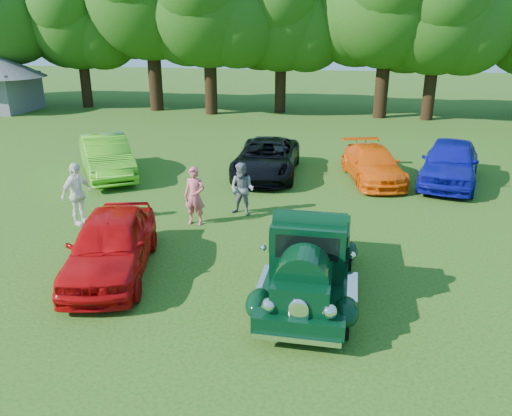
% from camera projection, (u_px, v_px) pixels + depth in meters
% --- Properties ---
extents(ground, '(120.00, 120.00, 0.00)m').
position_uv_depth(ground, '(256.00, 284.00, 11.42)').
color(ground, '#214710').
rests_on(ground, ground).
extents(hero_pickup, '(2.15, 4.62, 1.81)m').
position_uv_depth(hero_pickup, '(309.00, 261.00, 10.78)').
color(hero_pickup, black).
rests_on(hero_pickup, ground).
extents(red_convertible, '(2.76, 4.63, 1.48)m').
position_uv_depth(red_convertible, '(111.00, 244.00, 11.71)').
color(red_convertible, '#B9070A').
rests_on(red_convertible, ground).
extents(back_car_lime, '(4.00, 4.82, 1.55)m').
position_uv_depth(back_car_lime, '(106.00, 157.00, 19.40)').
color(back_car_lime, '#46AE17').
rests_on(back_car_lime, ground).
extents(back_car_black, '(2.56, 5.14, 1.40)m').
position_uv_depth(back_car_black, '(267.00, 158.00, 19.51)').
color(back_car_black, black).
rests_on(back_car_black, ground).
extents(back_car_orange, '(2.72, 4.63, 1.26)m').
position_uv_depth(back_car_orange, '(373.00, 164.00, 18.89)').
color(back_car_orange, '#F65A08').
rests_on(back_car_orange, ground).
extents(back_car_blue, '(2.94, 5.11, 1.64)m').
position_uv_depth(back_car_blue, '(450.00, 162.00, 18.46)').
color(back_car_blue, '#0D0F95').
rests_on(back_car_blue, ground).
extents(spectator_pink, '(0.65, 0.45, 1.74)m').
position_uv_depth(spectator_pink, '(195.00, 196.00, 14.59)').
color(spectator_pink, '#D75864').
rests_on(spectator_pink, ground).
extents(spectator_grey, '(0.93, 0.80, 1.65)m').
position_uv_depth(spectator_grey, '(242.00, 189.00, 15.35)').
color(spectator_grey, slate).
rests_on(spectator_grey, ground).
extents(spectator_white, '(0.76, 1.18, 1.87)m').
position_uv_depth(spectator_white, '(77.00, 194.00, 14.57)').
color(spectator_white, white).
rests_on(spectator_white, ground).
extents(tree_line, '(63.32, 9.72, 11.73)m').
position_uv_depth(tree_line, '(356.00, 5.00, 30.65)').
color(tree_line, black).
rests_on(tree_line, ground).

